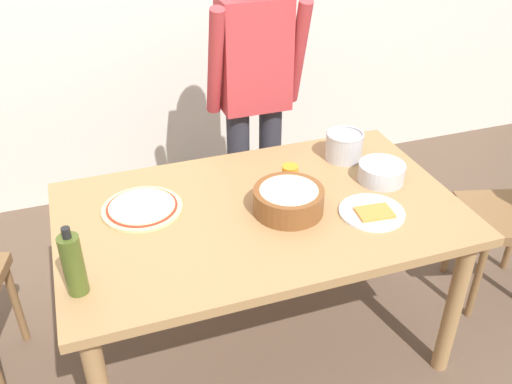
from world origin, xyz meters
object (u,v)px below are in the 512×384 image
Objects in this scene: pizza_raw_on_board at (142,208)px; cup_orange at (290,175)px; dining_table at (260,227)px; mixing_bowl_steel at (381,172)px; plate_with_slice at (372,212)px; person_cook at (254,91)px; olive_oil_bottle at (73,264)px; popcorn_bowl at (289,198)px; steel_pot at (344,145)px.

cup_orange is at bearing -0.52° from pizza_raw_on_board.
mixing_bowl_steel is at bearing 3.62° from dining_table.
mixing_bowl_steel is at bearing -6.34° from pizza_raw_on_board.
cup_orange is (-0.22, 0.32, 0.03)m from plate_with_slice.
person_cook is 6.33× the size of olive_oil_bottle.
steel_pot is at bearing 38.33° from popcorn_bowl.
steel_pot is at bearing 105.42° from mixing_bowl_steel.
steel_pot reaches higher than mixing_bowl_steel.
cup_orange reaches higher than dining_table.
olive_oil_bottle is (-0.72, -0.26, 0.20)m from dining_table.
person_cook is at bearing 118.58° from steel_pot.
cup_orange is at bearing 23.73° from olive_oil_bottle.
steel_pot reaches higher than dining_table.
cup_orange reaches higher than mixing_bowl_steel.
steel_pot is (0.50, 0.27, 0.16)m from dining_table.
person_cook is 0.57m from steel_pot.
olive_oil_bottle is (-0.82, -0.21, 0.05)m from popcorn_bowl.
popcorn_bowl is 1.61× the size of steel_pot.
olive_oil_bottle is at bearing -124.20° from pizza_raw_on_board.
dining_table is 6.15× the size of plate_with_slice.
cup_orange is at bearing 164.34° from mixing_bowl_steel.
olive_oil_bottle is at bearing -156.27° from cup_orange.
olive_oil_bottle is (-1.13, -0.08, 0.11)m from plate_with_slice.
pizza_raw_on_board is (-0.68, -0.61, -0.17)m from person_cook.
steel_pot is (-0.06, 0.23, 0.03)m from mixing_bowl_steel.
mixing_bowl_steel reaches higher than plate_with_slice.
steel_pot is (0.95, 0.12, 0.06)m from pizza_raw_on_board.
pizza_raw_on_board is at bearing 160.08° from popcorn_bowl.
pizza_raw_on_board is (-0.45, 0.15, 0.10)m from dining_table.
steel_pot is (0.40, 0.32, 0.00)m from popcorn_bowl.
steel_pot is (1.23, 0.52, -0.05)m from olive_oil_bottle.
mixing_bowl_steel is (0.57, 0.04, 0.13)m from dining_table.
pizza_raw_on_board is 1.26× the size of olive_oil_bottle.
plate_with_slice is at bearing -20.99° from pizza_raw_on_board.
mixing_bowl_steel is 0.40m from cup_orange.
cup_orange is (0.08, 0.19, -0.02)m from popcorn_bowl.
olive_oil_bottle reaches higher than dining_table.
popcorn_bowl is at bearing 157.12° from plate_with_slice.
person_cook reaches higher than pizza_raw_on_board.
dining_table is 0.79m from olive_oil_bottle.
dining_table is 0.19m from popcorn_bowl.
olive_oil_bottle reaches higher than plate_with_slice.
person_cook is 19.06× the size of cup_orange.
pizza_raw_on_board is at bearing 161.63° from dining_table.
plate_with_slice is 0.46m from steel_pot.
olive_oil_bottle is at bearing -176.09° from plate_with_slice.
steel_pot is at bearing -61.42° from person_cook.
popcorn_bowl reaches higher than mixing_bowl_steel.
person_cook reaches higher than mixing_bowl_steel.
plate_with_slice is 1.50× the size of steel_pot.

